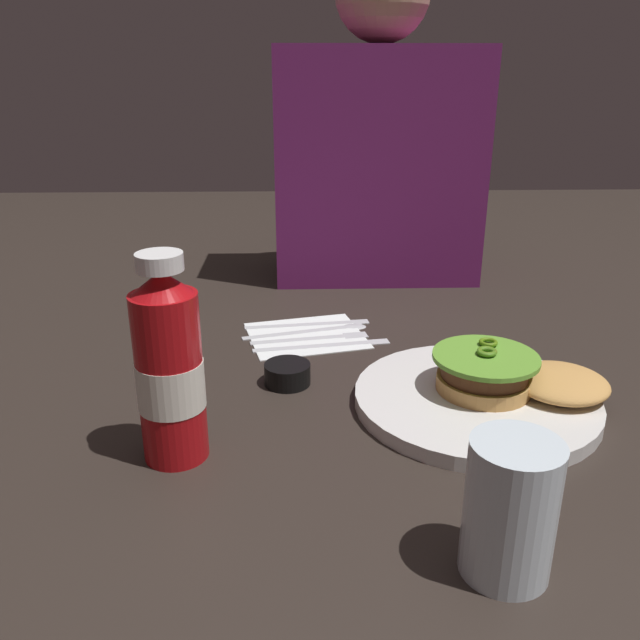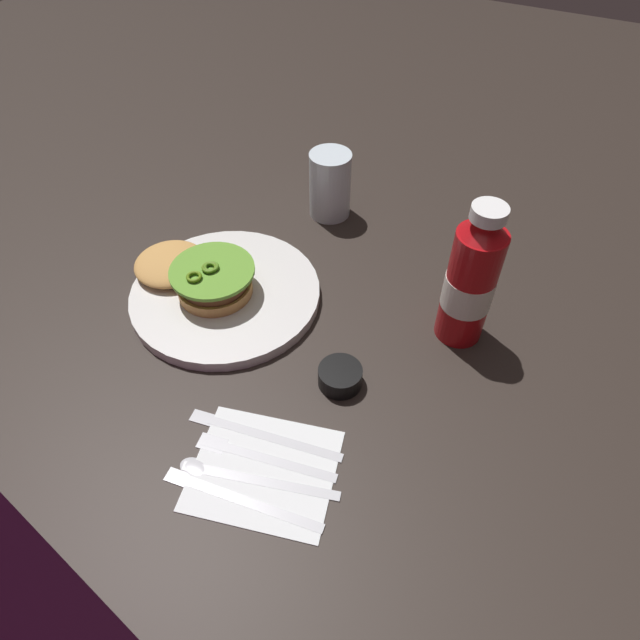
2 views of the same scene
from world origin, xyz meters
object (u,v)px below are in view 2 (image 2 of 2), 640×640
dinner_plate (226,294)px  napkin (264,470)px  burger_sandwich (197,274)px  spoon_utensil (235,475)px  ketchup_bottle (470,282)px  water_glass (330,185)px  condiment_cup (340,376)px  steak_knife (255,431)px  fork_utensil (253,454)px  butter_knife (232,495)px

dinner_plate → napkin: size_ratio=1.72×
burger_sandwich → spoon_utensil: (-0.22, 0.24, -0.03)m
ketchup_bottle → water_glass: ketchup_bottle is taller
condiment_cup → steak_knife: (0.06, 0.12, -0.01)m
ketchup_bottle → fork_utensil: bearing=62.5°
burger_sandwich → condiment_cup: burger_sandwich is taller
ketchup_bottle → water_glass: (0.30, -0.18, -0.04)m
condiment_cup → steak_knife: 0.13m
steak_knife → fork_utensil: size_ratio=1.13×
ketchup_bottle → napkin: ketchup_bottle is taller
burger_sandwich → condiment_cup: 0.28m
ketchup_bottle → napkin: size_ratio=1.31×
fork_utensil → spoon_utensil: bearing=82.9°
fork_utensil → condiment_cup: bearing=-107.8°
spoon_utensil → butter_knife: size_ratio=0.97×
dinner_plate → napkin: bearing=131.8°
burger_sandwich → ketchup_bottle: bearing=-165.4°
ketchup_bottle → spoon_utensil: 0.39m
spoon_utensil → water_glass: bearing=-75.9°
fork_utensil → steak_knife: bearing=-62.6°
butter_knife → burger_sandwich: bearing=-49.1°
burger_sandwich → ketchup_bottle: (-0.39, -0.10, 0.06)m
condiment_cup → steak_knife: condiment_cup is taller
napkin → butter_knife: bearing=71.6°
water_glass → fork_utensil: water_glass is taller
condiment_cup → steak_knife: size_ratio=0.29×
ketchup_bottle → butter_knife: 0.41m
water_glass → steak_knife: size_ratio=0.58×
water_glass → condiment_cup: water_glass is taller
water_glass → butter_knife: (-0.14, 0.54, -0.05)m
napkin → steak_knife: 0.05m
dinner_plate → burger_sandwich: size_ratio=1.38×
water_glass → napkin: water_glass is taller
water_glass → butter_knife: 0.56m
ketchup_bottle → napkin: 0.36m
ketchup_bottle → condiment_cup: size_ratio=3.70×
napkin → fork_utensil: size_ratio=0.94×
dinner_plate → fork_utensil: size_ratio=1.62×
burger_sandwich → spoon_utensil: 0.33m
spoon_utensil → butter_knife: same height
napkin → butter_knife: size_ratio=0.85×
fork_utensil → butter_knife: size_ratio=0.90×
steak_knife → napkin: bearing=132.9°
condiment_cup → spoon_utensil: condiment_cup is taller
napkin → spoon_utensil: bearing=40.5°
dinner_plate → ketchup_bottle: size_ratio=1.32×
napkin → water_glass: bearing=-72.6°
burger_sandwich → napkin: burger_sandwich is taller
steak_knife → spoon_utensil: (-0.01, 0.06, -0.00)m
ketchup_bottle → spoon_utensil: ketchup_bottle is taller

